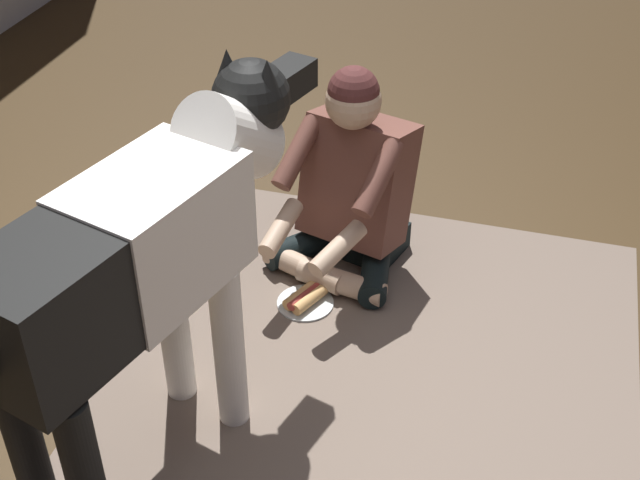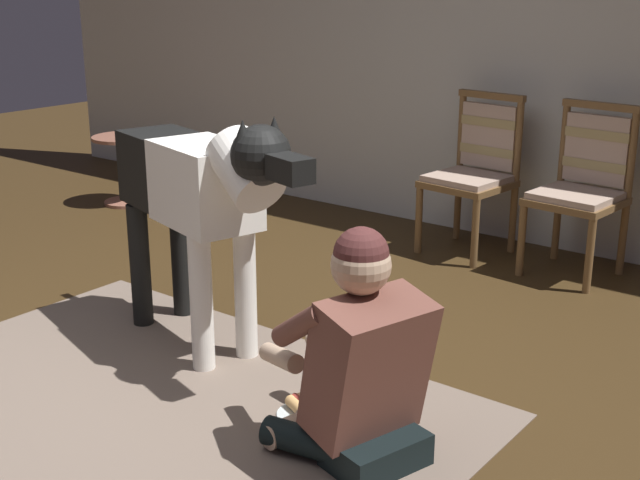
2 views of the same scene
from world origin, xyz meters
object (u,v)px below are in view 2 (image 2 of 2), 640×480
(dining_chair_right_of_pair, at_px, (584,181))
(hot_dog_on_plate, at_px, (304,410))
(dining_chair_left_of_pair, at_px, (477,166))
(large_dog, at_px, (199,191))
(round_side_table, at_px, (125,163))
(person_sitting_on_floor, at_px, (359,365))

(dining_chair_right_of_pair, relative_size, hot_dog_on_plate, 4.43)
(dining_chair_left_of_pair, bearing_deg, dining_chair_right_of_pair, 0.01)
(dining_chair_left_of_pair, xyz_separation_m, large_dog, (-0.28, -2.10, 0.21))
(large_dog, bearing_deg, round_side_table, 147.38)
(dining_chair_right_of_pair, relative_size, round_side_table, 1.89)
(hot_dog_on_plate, bearing_deg, round_side_table, 151.08)
(dining_chair_right_of_pair, xyz_separation_m, round_side_table, (-3.29, -0.61, -0.23))
(dining_chair_left_of_pair, bearing_deg, hot_dog_on_plate, -78.07)
(dining_chair_left_of_pair, distance_m, large_dog, 2.13)
(dining_chair_left_of_pair, distance_m, dining_chair_right_of_pair, 0.68)
(dining_chair_right_of_pair, bearing_deg, large_dog, -114.58)
(person_sitting_on_floor, height_order, round_side_table, person_sitting_on_floor)
(hot_dog_on_plate, distance_m, round_side_table, 3.55)
(dining_chair_left_of_pair, relative_size, person_sitting_on_floor, 1.14)
(large_dog, bearing_deg, dining_chair_left_of_pair, 82.52)
(round_side_table, bearing_deg, dining_chair_left_of_pair, 13.07)
(person_sitting_on_floor, height_order, hot_dog_on_plate, person_sitting_on_floor)
(dining_chair_right_of_pair, distance_m, hot_dog_on_plate, 2.38)
(dining_chair_right_of_pair, bearing_deg, hot_dog_on_plate, -94.80)
(round_side_table, bearing_deg, dining_chair_right_of_pair, 10.42)
(large_dog, distance_m, round_side_table, 2.81)
(hot_dog_on_plate, height_order, round_side_table, round_side_table)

